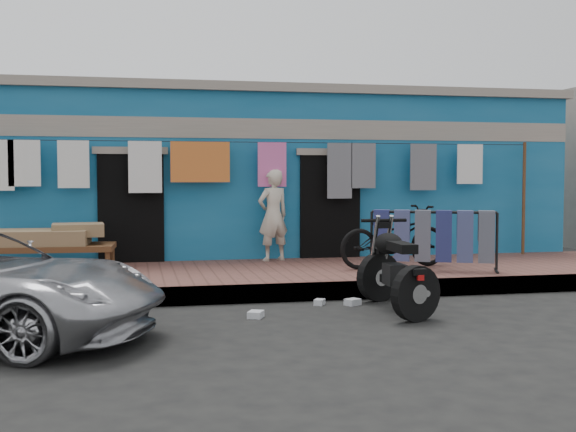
# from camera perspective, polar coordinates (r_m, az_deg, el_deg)

# --- Properties ---
(ground) EXTENTS (80.00, 80.00, 0.00)m
(ground) POSITION_cam_1_polar(r_m,az_deg,el_deg) (8.49, 2.84, -8.52)
(ground) COLOR black
(ground) RESTS_ON ground
(sidewalk) EXTENTS (28.00, 3.00, 0.25)m
(sidewalk) POSITION_cam_1_polar(r_m,az_deg,el_deg) (11.35, -1.06, -4.89)
(sidewalk) COLOR brown
(sidewalk) RESTS_ON ground
(curb) EXTENTS (28.00, 0.10, 0.25)m
(curb) POSITION_cam_1_polar(r_m,az_deg,el_deg) (9.95, 0.54, -6.05)
(curb) COLOR gray
(curb) RESTS_ON ground
(building) EXTENTS (12.20, 5.20, 3.36)m
(building) POSITION_cam_1_polar(r_m,az_deg,el_deg) (15.17, -3.94, 3.05)
(building) COLOR #145988
(building) RESTS_ON ground
(clothesline) EXTENTS (10.06, 0.06, 2.10)m
(clothesline) POSITION_cam_1_polar(r_m,az_deg,el_deg) (12.40, -4.25, 3.64)
(clothesline) COLOR brown
(clothesline) RESTS_ON sidewalk
(seated_person) EXTENTS (0.66, 0.55, 1.58)m
(seated_person) POSITION_cam_1_polar(r_m,az_deg,el_deg) (12.47, -1.19, 0.06)
(seated_person) COLOR beige
(seated_person) RESTS_ON sidewalk
(bicycle) EXTENTS (1.97, 0.95, 1.22)m
(bicycle) POSITION_cam_1_polar(r_m,az_deg,el_deg) (11.67, 8.39, -1.07)
(bicycle) COLOR black
(bicycle) RESTS_ON sidewalk
(motorcycle) EXTENTS (0.70, 1.80, 1.15)m
(motorcycle) POSITION_cam_1_polar(r_m,az_deg,el_deg) (9.32, 8.53, -3.93)
(motorcycle) COLOR black
(motorcycle) RESTS_ON ground
(charpoy) EXTENTS (2.20, 1.24, 0.70)m
(charpoy) POSITION_cam_1_polar(r_m,az_deg,el_deg) (11.67, -18.41, -2.48)
(charpoy) COLOR brown
(charpoy) RESTS_ON sidewalk
(jeans_rack) EXTENTS (2.31, 1.89, 0.97)m
(jeans_rack) POSITION_cam_1_polar(r_m,az_deg,el_deg) (11.46, 11.40, -1.82)
(jeans_rack) COLOR black
(jeans_rack) RESTS_ON sidewalk
(litter_a) EXTENTS (0.24, 0.22, 0.09)m
(litter_a) POSITION_cam_1_polar(r_m,az_deg,el_deg) (9.71, 5.13, -6.79)
(litter_a) COLOR silver
(litter_a) RESTS_ON ground
(litter_b) EXTENTS (0.18, 0.20, 0.08)m
(litter_b) POSITION_cam_1_polar(r_m,az_deg,el_deg) (9.69, 2.51, -6.82)
(litter_b) COLOR silver
(litter_b) RESTS_ON ground
(litter_c) EXTENTS (0.24, 0.26, 0.08)m
(litter_c) POSITION_cam_1_polar(r_m,az_deg,el_deg) (8.84, -2.56, -7.78)
(litter_c) COLOR silver
(litter_c) RESTS_ON ground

